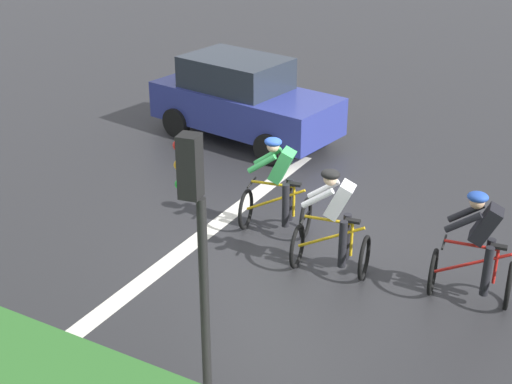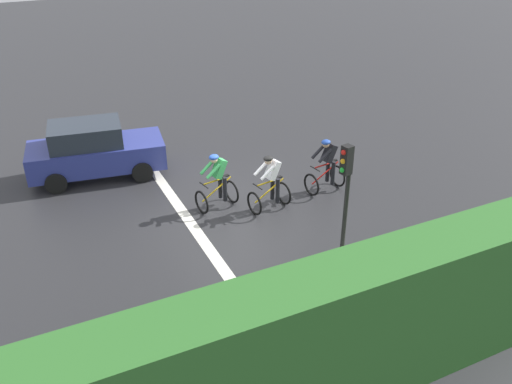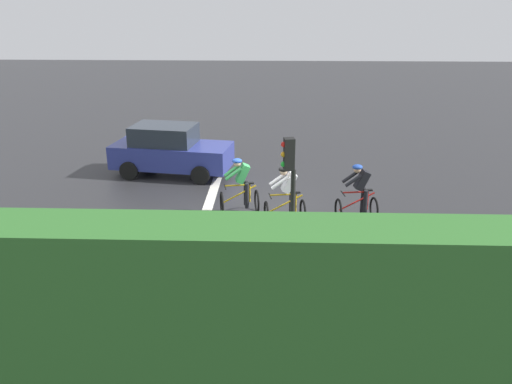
{
  "view_description": "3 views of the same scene",
  "coord_description": "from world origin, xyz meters",
  "px_view_note": "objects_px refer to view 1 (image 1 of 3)",
  "views": [
    {
      "loc": [
        9.1,
        4.53,
        5.73
      ],
      "look_at": [
        0.25,
        -0.42,
        0.96
      ],
      "focal_mm": 51.13,
      "sensor_mm": 36.0,
      "label": 1
    },
    {
      "loc": [
        12.17,
        -5.16,
        7.77
      ],
      "look_at": [
        0.95,
        0.23,
        0.98
      ],
      "focal_mm": 37.93,
      "sensor_mm": 36.0,
      "label": 2
    },
    {
      "loc": [
        13.73,
        0.62,
        5.87
      ],
      "look_at": [
        -0.02,
        0.11,
        0.77
      ],
      "focal_mm": 36.78,
      "sensor_mm": 36.0,
      "label": 3
    }
  ],
  "objects_px": {
    "cyclist_second": "(334,225)",
    "cyclist_lead": "(477,251)",
    "car_navy": "(243,99)",
    "traffic_light_near_crossing": "(197,241)",
    "cyclist_mid": "(278,189)"
  },
  "relations": [
    {
      "from": "cyclist_second",
      "to": "cyclist_mid",
      "type": "bearing_deg",
      "value": -118.9
    },
    {
      "from": "car_navy",
      "to": "traffic_light_near_crossing",
      "type": "bearing_deg",
      "value": 27.22
    },
    {
      "from": "cyclist_lead",
      "to": "traffic_light_near_crossing",
      "type": "xyz_separation_m",
      "value": [
        3.76,
        -2.02,
        1.43
      ]
    },
    {
      "from": "cyclist_second",
      "to": "traffic_light_near_crossing",
      "type": "relative_size",
      "value": 0.5
    },
    {
      "from": "traffic_light_near_crossing",
      "to": "cyclist_lead",
      "type": "bearing_deg",
      "value": 151.83
    },
    {
      "from": "cyclist_second",
      "to": "car_navy",
      "type": "height_order",
      "value": "car_navy"
    },
    {
      "from": "traffic_light_near_crossing",
      "to": "car_navy",
      "type": "bearing_deg",
      "value": -152.78
    },
    {
      "from": "car_navy",
      "to": "traffic_light_near_crossing",
      "type": "distance_m",
      "value": 8.81
    },
    {
      "from": "cyclist_mid",
      "to": "traffic_light_near_crossing",
      "type": "bearing_deg",
      "value": 16.88
    },
    {
      "from": "cyclist_lead",
      "to": "car_navy",
      "type": "xyz_separation_m",
      "value": [
        -3.98,
        -6.0,
        0.08
      ]
    },
    {
      "from": "cyclist_mid",
      "to": "cyclist_second",
      "type": "bearing_deg",
      "value": 61.1
    },
    {
      "from": "car_navy",
      "to": "traffic_light_near_crossing",
      "type": "height_order",
      "value": "traffic_light_near_crossing"
    },
    {
      "from": "cyclist_lead",
      "to": "cyclist_second",
      "type": "xyz_separation_m",
      "value": [
        0.26,
        -2.0,
        0.0
      ]
    },
    {
      "from": "cyclist_second",
      "to": "traffic_light_near_crossing",
      "type": "distance_m",
      "value": 3.78
    },
    {
      "from": "cyclist_second",
      "to": "cyclist_lead",
      "type": "bearing_deg",
      "value": 97.53
    }
  ]
}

